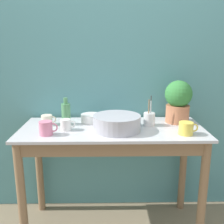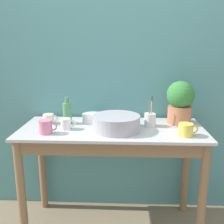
{
  "view_description": "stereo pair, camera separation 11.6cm",
  "coord_description": "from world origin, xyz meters",
  "px_view_note": "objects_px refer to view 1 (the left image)",
  "views": [
    {
      "loc": [
        -0.03,
        -1.56,
        1.43
      ],
      "look_at": [
        0.0,
        0.29,
        0.96
      ],
      "focal_mm": 42.0,
      "sensor_mm": 36.0,
      "label": 1
    },
    {
      "loc": [
        0.08,
        -1.56,
        1.43
      ],
      "look_at": [
        0.0,
        0.29,
        0.96
      ],
      "focal_mm": 42.0,
      "sensor_mm": 36.0,
      "label": 2
    }
  ],
  "objects_px": {
    "mug_yellow": "(186,128)",
    "utensil_cup": "(149,119)",
    "mug_cream": "(47,120)",
    "potted_plant": "(178,101)",
    "bottle_tall": "(66,113)",
    "mug_pink": "(46,128)",
    "bowl_small_enamel_white": "(91,118)",
    "mug_white": "(66,125)",
    "bowl_wash_large": "(117,123)"
  },
  "relations": [
    {
      "from": "mug_cream",
      "to": "bottle_tall",
      "type": "bearing_deg",
      "value": 3.6
    },
    {
      "from": "mug_yellow",
      "to": "mug_pink",
      "type": "bearing_deg",
      "value": 179.47
    },
    {
      "from": "mug_yellow",
      "to": "bowl_small_enamel_white",
      "type": "height_order",
      "value": "mug_yellow"
    },
    {
      "from": "mug_cream",
      "to": "mug_pink",
      "type": "bearing_deg",
      "value": -78.79
    },
    {
      "from": "mug_pink",
      "to": "utensil_cup",
      "type": "height_order",
      "value": "utensil_cup"
    },
    {
      "from": "mug_pink",
      "to": "bowl_small_enamel_white",
      "type": "relative_size",
      "value": 0.79
    },
    {
      "from": "utensil_cup",
      "to": "potted_plant",
      "type": "bearing_deg",
      "value": 20.27
    },
    {
      "from": "mug_pink",
      "to": "bowl_small_enamel_white",
      "type": "xyz_separation_m",
      "value": [
        0.29,
        0.3,
        -0.02
      ]
    },
    {
      "from": "bowl_wash_large",
      "to": "bowl_small_enamel_white",
      "type": "xyz_separation_m",
      "value": [
        -0.2,
        0.21,
        -0.02
      ]
    },
    {
      "from": "bowl_wash_large",
      "to": "bottle_tall",
      "type": "bearing_deg",
      "value": 158.08
    },
    {
      "from": "bowl_wash_large",
      "to": "bottle_tall",
      "type": "height_order",
      "value": "bottle_tall"
    },
    {
      "from": "bowl_small_enamel_white",
      "to": "utensil_cup",
      "type": "height_order",
      "value": "utensil_cup"
    },
    {
      "from": "bowl_small_enamel_white",
      "to": "utensil_cup",
      "type": "xyz_separation_m",
      "value": [
        0.45,
        -0.1,
        0.02
      ]
    },
    {
      "from": "mug_pink",
      "to": "mug_cream",
      "type": "height_order",
      "value": "mug_pink"
    },
    {
      "from": "mug_cream",
      "to": "utensil_cup",
      "type": "height_order",
      "value": "utensil_cup"
    },
    {
      "from": "bottle_tall",
      "to": "bowl_small_enamel_white",
      "type": "relative_size",
      "value": 1.3
    },
    {
      "from": "mug_yellow",
      "to": "utensil_cup",
      "type": "bearing_deg",
      "value": 136.05
    },
    {
      "from": "mug_yellow",
      "to": "potted_plant",
      "type": "bearing_deg",
      "value": 87.05
    },
    {
      "from": "bowl_small_enamel_white",
      "to": "bottle_tall",
      "type": "bearing_deg",
      "value": -163.52
    },
    {
      "from": "mug_cream",
      "to": "bowl_small_enamel_white",
      "type": "bearing_deg",
      "value": 10.99
    },
    {
      "from": "bottle_tall",
      "to": "mug_cream",
      "type": "distance_m",
      "value": 0.15
    },
    {
      "from": "potted_plant",
      "to": "mug_white",
      "type": "bearing_deg",
      "value": -167.5
    },
    {
      "from": "bottle_tall",
      "to": "mug_cream",
      "type": "height_order",
      "value": "bottle_tall"
    },
    {
      "from": "mug_pink",
      "to": "utensil_cup",
      "type": "xyz_separation_m",
      "value": [
        0.73,
        0.2,
        0.0
      ]
    },
    {
      "from": "mug_pink",
      "to": "mug_cream",
      "type": "distance_m",
      "value": 0.24
    },
    {
      "from": "potted_plant",
      "to": "mug_yellow",
      "type": "height_order",
      "value": "potted_plant"
    },
    {
      "from": "bowl_wash_large",
      "to": "mug_pink",
      "type": "relative_size",
      "value": 2.69
    },
    {
      "from": "mug_cream",
      "to": "utensil_cup",
      "type": "bearing_deg",
      "value": -2.48
    },
    {
      "from": "potted_plant",
      "to": "utensil_cup",
      "type": "relative_size",
      "value": 1.45
    },
    {
      "from": "bowl_wash_large",
      "to": "mug_yellow",
      "type": "bearing_deg",
      "value": -12.09
    },
    {
      "from": "potted_plant",
      "to": "bottle_tall",
      "type": "relative_size",
      "value": 1.59
    },
    {
      "from": "potted_plant",
      "to": "mug_cream",
      "type": "height_order",
      "value": "potted_plant"
    },
    {
      "from": "potted_plant",
      "to": "utensil_cup",
      "type": "bearing_deg",
      "value": -159.73
    },
    {
      "from": "potted_plant",
      "to": "mug_pink",
      "type": "distance_m",
      "value": 1.02
    },
    {
      "from": "mug_white",
      "to": "bowl_small_enamel_white",
      "type": "xyz_separation_m",
      "value": [
        0.17,
        0.2,
        -0.01
      ]
    },
    {
      "from": "mug_yellow",
      "to": "bowl_small_enamel_white",
      "type": "relative_size",
      "value": 0.82
    },
    {
      "from": "mug_white",
      "to": "bowl_small_enamel_white",
      "type": "distance_m",
      "value": 0.26
    },
    {
      "from": "bowl_wash_large",
      "to": "potted_plant",
      "type": "bearing_deg",
      "value": 22.25
    },
    {
      "from": "utensil_cup",
      "to": "mug_cream",
      "type": "bearing_deg",
      "value": 177.52
    },
    {
      "from": "mug_yellow",
      "to": "utensil_cup",
      "type": "distance_m",
      "value": 0.31
    },
    {
      "from": "mug_yellow",
      "to": "mug_pink",
      "type": "relative_size",
      "value": 1.05
    },
    {
      "from": "mug_yellow",
      "to": "bowl_wash_large",
      "type": "bearing_deg",
      "value": 167.91
    },
    {
      "from": "mug_yellow",
      "to": "mug_cream",
      "type": "height_order",
      "value": "mug_yellow"
    },
    {
      "from": "mug_cream",
      "to": "utensil_cup",
      "type": "relative_size",
      "value": 0.5
    },
    {
      "from": "bowl_wash_large",
      "to": "bottle_tall",
      "type": "distance_m",
      "value": 0.42
    },
    {
      "from": "bottle_tall",
      "to": "mug_yellow",
      "type": "distance_m",
      "value": 0.89
    },
    {
      "from": "potted_plant",
      "to": "bowl_small_enamel_white",
      "type": "distance_m",
      "value": 0.7
    },
    {
      "from": "mug_white",
      "to": "mug_yellow",
      "type": "height_order",
      "value": "mug_yellow"
    },
    {
      "from": "mug_white",
      "to": "bowl_wash_large",
      "type": "bearing_deg",
      "value": -1.62
    },
    {
      "from": "mug_pink",
      "to": "mug_cream",
      "type": "relative_size",
      "value": 1.1
    }
  ]
}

